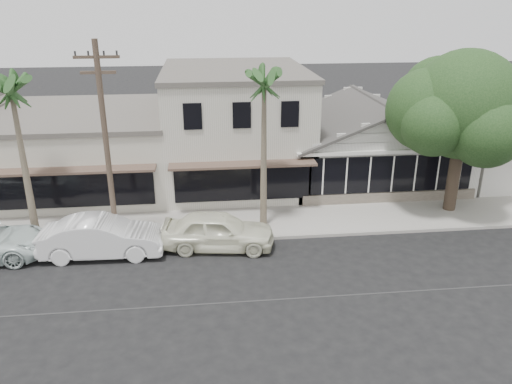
{
  "coord_description": "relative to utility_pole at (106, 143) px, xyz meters",
  "views": [
    {
      "loc": [
        -4.94,
        -15.64,
        10.48
      ],
      "look_at": [
        -2.56,
        6.0,
        1.99
      ],
      "focal_mm": 35.0,
      "sensor_mm": 36.0,
      "label": 1
    }
  ],
  "objects": [
    {
      "name": "ground",
      "position": [
        9.0,
        -5.2,
        -4.79
      ],
      "size": [
        140.0,
        140.0,
        0.0
      ],
      "primitive_type": "plane",
      "color": "black",
      "rests_on": "ground"
    },
    {
      "name": "sidewalk_north",
      "position": [
        1.0,
        1.55,
        -4.71
      ],
      "size": [
        90.0,
        3.5,
        0.15
      ],
      "primitive_type": "cube",
      "color": "#9E9991",
      "rests_on": "ground"
    },
    {
      "name": "corner_shop",
      "position": [
        14.0,
        7.27,
        -2.17
      ],
      "size": [
        10.4,
        8.6,
        5.1
      ],
      "color": "white",
      "rests_on": "ground"
    },
    {
      "name": "side_cottage",
      "position": [
        22.2,
        6.3,
        -3.29
      ],
      "size": [
        6.0,
        6.0,
        3.0
      ],
      "primitive_type": "cube",
      "color": "white",
      "rests_on": "ground"
    },
    {
      "name": "row_building_near",
      "position": [
        6.0,
        8.3,
        -1.54
      ],
      "size": [
        8.0,
        10.0,
        6.5
      ],
      "primitive_type": "cube",
      "color": "beige",
      "rests_on": "ground"
    },
    {
      "name": "row_building_midnear",
      "position": [
        -3.0,
        8.3,
        -2.69
      ],
      "size": [
        10.0,
        10.0,
        4.2
      ],
      "primitive_type": "cube",
      "color": "beige",
      "rests_on": "ground"
    },
    {
      "name": "utility_pole",
      "position": [
        0.0,
        0.0,
        0.0
      ],
      "size": [
        1.8,
        0.24,
        9.0
      ],
      "color": "brown",
      "rests_on": "ground"
    },
    {
      "name": "car_0",
      "position": [
        4.56,
        -0.8,
        -3.94
      ],
      "size": [
        5.2,
        2.64,
        1.7
      ],
      "primitive_type": "imported",
      "rotation": [
        0.0,
        0.0,
        1.44
      ],
      "color": "white",
      "rests_on": "ground"
    },
    {
      "name": "car_1",
      "position": [
        -0.44,
        -0.93,
        -3.93
      ],
      "size": [
        5.28,
        1.94,
        1.73
      ],
      "primitive_type": "imported",
      "rotation": [
        0.0,
        0.0,
        1.55
      ],
      "color": "white",
      "rests_on": "ground"
    },
    {
      "name": "shade_tree",
      "position": [
        16.69,
        2.22,
        0.68
      ],
      "size": [
        7.49,
        6.77,
        8.31
      ],
      "rotation": [
        0.0,
        0.0,
        -0.37
      ],
      "color": "#413627",
      "rests_on": "ground"
    },
    {
      "name": "palm_east",
      "position": [
        6.82,
        1.03,
        2.16
      ],
      "size": [
        3.05,
        3.05,
        8.07
      ],
      "color": "#726651",
      "rests_on": "ground"
    },
    {
      "name": "palm_mid",
      "position": [
        -3.92,
        1.3,
        2.06
      ],
      "size": [
        3.13,
        3.13,
        7.99
      ],
      "color": "#726651",
      "rests_on": "ground"
    }
  ]
}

